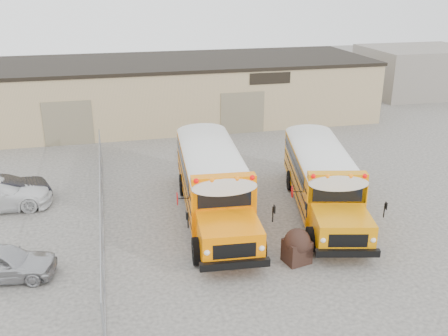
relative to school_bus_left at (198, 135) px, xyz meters
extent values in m
plane|color=#464240|center=(0.31, -9.23, -1.84)|extent=(120.00, 120.00, 0.00)
cube|color=#98855E|center=(0.31, 10.77, 0.41)|extent=(30.00, 10.00, 4.50)
cube|color=black|center=(0.31, 10.77, 2.71)|extent=(30.20, 10.20, 0.25)
cube|color=black|center=(6.31, 5.75, 2.06)|extent=(3.00, 0.08, 0.80)
cube|color=#7F755A|center=(-7.69, 5.75, -0.34)|extent=(3.20, 0.08, 3.00)
cube|color=#7F755A|center=(4.31, 5.75, -0.34)|extent=(3.20, 0.08, 3.00)
cylinder|color=gray|center=(-5.69, -15.23, -0.94)|extent=(0.07, 0.07, 1.80)
cylinder|color=gray|center=(-5.69, -12.23, -0.94)|extent=(0.07, 0.07, 1.80)
cylinder|color=gray|center=(-5.69, -9.23, -0.94)|extent=(0.07, 0.07, 1.80)
cylinder|color=gray|center=(-5.69, -6.23, -0.94)|extent=(0.07, 0.07, 1.80)
cylinder|color=gray|center=(-5.69, -3.23, -0.94)|extent=(0.07, 0.07, 1.80)
cylinder|color=gray|center=(-5.69, -0.23, -0.94)|extent=(0.07, 0.07, 1.80)
cylinder|color=gray|center=(-5.69, 2.77, -0.94)|extent=(0.07, 0.07, 1.80)
cylinder|color=gray|center=(-5.69, -6.23, -0.06)|extent=(0.05, 18.00, 0.05)
cylinder|color=gray|center=(-5.69, -6.23, -1.79)|extent=(0.05, 18.00, 0.05)
cube|color=gray|center=(-5.69, -6.23, -0.94)|extent=(0.02, 18.00, 1.70)
cube|color=gray|center=(24.31, 14.77, 0.36)|extent=(10.00, 8.00, 4.40)
cube|color=#FE7900|center=(0.04, 0.47, -0.19)|extent=(3.30, 8.33, 2.20)
cube|color=#FE7900|center=(-0.37, -4.77, -0.67)|extent=(2.53, 2.53, 1.23)
cube|color=black|center=(-0.28, -3.57, 0.43)|extent=(2.20, 0.23, 0.80)
cube|color=silver|center=(0.04, 0.47, 1.07)|extent=(3.31, 8.42, 0.43)
cube|color=#FE7900|center=(-0.26, -3.33, 1.11)|extent=(2.66, 0.74, 0.39)
sphere|color=#E50705|center=(-1.40, -3.48, 1.23)|extent=(0.21, 0.21, 0.21)
sphere|color=#E50705|center=(0.84, -3.66, 1.23)|extent=(0.21, 0.21, 0.21)
sphere|color=orange|center=(-0.78, -3.53, 1.23)|extent=(0.21, 0.21, 0.21)
sphere|color=orange|center=(0.23, -3.61, 1.23)|extent=(0.21, 0.21, 0.21)
cube|color=black|center=(-0.47, -6.03, -1.16)|extent=(2.64, 0.44, 0.30)
cube|color=black|center=(0.36, 4.59, -1.16)|extent=(2.64, 0.42, 0.30)
cube|color=black|center=(0.04, 0.47, -0.27)|extent=(3.33, 8.17, 0.06)
cube|color=black|center=(0.06, 0.79, 0.43)|extent=(3.24, 7.05, 0.66)
cylinder|color=black|center=(-1.63, -4.55, -1.28)|extent=(0.39, 1.13, 1.11)
cylinder|color=black|center=(0.91, -4.75, -1.28)|extent=(0.39, 1.13, 1.11)
cylinder|color=black|center=(-1.11, 2.19, -1.28)|extent=(0.39, 1.13, 1.11)
cylinder|color=black|center=(1.43, 1.99, -1.28)|extent=(0.39, 1.13, 1.11)
cylinder|color=#BF0505|center=(-2.00, -2.17, -0.05)|extent=(0.08, 0.60, 0.60)
cube|color=orange|center=(6.24, -0.70, -0.28)|extent=(4.20, 8.05, 2.07)
cube|color=orange|center=(5.11, -5.52, -0.74)|extent=(2.67, 2.67, 1.16)
cube|color=black|center=(5.37, -4.42, 0.30)|extent=(2.03, 0.53, 0.76)
cube|color=silver|center=(6.24, -0.70, 0.91)|extent=(4.22, 8.13, 0.40)
cube|color=orange|center=(5.42, -4.19, 0.94)|extent=(2.53, 1.05, 0.36)
sphere|color=#E50705|center=(4.34, -4.18, 1.06)|extent=(0.20, 0.20, 0.20)
sphere|color=#E50705|center=(6.40, -4.66, 1.06)|extent=(0.20, 0.20, 0.20)
sphere|color=orange|center=(4.91, -4.31, 1.06)|extent=(0.20, 0.20, 0.20)
sphere|color=orange|center=(5.84, -4.53, 1.06)|extent=(0.20, 0.20, 0.20)
cube|color=black|center=(4.85, -6.68, -1.20)|extent=(2.46, 0.78, 0.28)
cube|color=black|center=(7.12, 3.10, -1.20)|extent=(2.46, 0.76, 0.28)
cube|color=black|center=(6.24, -0.70, -0.36)|extent=(4.20, 7.91, 0.06)
cube|color=black|center=(6.30, -0.40, 0.30)|extent=(3.95, 6.88, 0.63)
cylinder|color=black|center=(3.97, -5.14, -1.32)|extent=(0.51, 1.09, 1.05)
cylinder|color=black|center=(6.31, -5.68, -1.32)|extent=(0.51, 1.09, 1.05)
cylinder|color=black|center=(5.41, 1.07, -1.32)|extent=(0.51, 1.09, 1.05)
cylinder|color=black|center=(7.76, 0.53, -1.32)|extent=(0.51, 1.09, 1.05)
cylinder|color=#BF0505|center=(3.97, -2.87, -0.15)|extent=(0.16, 0.56, 0.57)
cube|color=black|center=(1.74, -11.73, -1.37)|extent=(1.11, 1.04, 0.95)
sphere|color=black|center=(1.74, -11.73, -0.94)|extent=(1.05, 1.05, 1.05)
imported|color=#A8A8AC|center=(-9.34, -10.28, -1.18)|extent=(4.09, 2.13, 1.33)
imported|color=black|center=(-10.34, -3.23, -1.15)|extent=(4.47, 2.69, 1.39)
camera|label=1|loc=(-5.02, -27.76, 8.67)|focal=40.00mm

